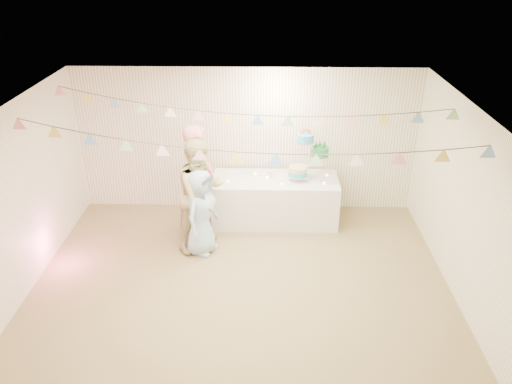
{
  "coord_description": "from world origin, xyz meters",
  "views": [
    {
      "loc": [
        0.36,
        -5.75,
        4.47
      ],
      "look_at": [
        0.2,
        0.8,
        1.15
      ],
      "focal_mm": 35.0,
      "sensor_mm": 36.0,
      "label": 1
    }
  ],
  "objects_px": {
    "person_adult_a": "(200,183)",
    "person_child": "(201,212)",
    "cake_stand": "(308,159)",
    "table": "(275,200)",
    "person_adult_b": "(201,195)"
  },
  "relations": [
    {
      "from": "person_child",
      "to": "person_adult_b",
      "type": "bearing_deg",
      "value": 25.41
    },
    {
      "from": "cake_stand",
      "to": "person_adult_a",
      "type": "relative_size",
      "value": 0.43
    },
    {
      "from": "table",
      "to": "person_child",
      "type": "xyz_separation_m",
      "value": [
        -1.16,
        -1.01,
        0.3
      ]
    },
    {
      "from": "table",
      "to": "cake_stand",
      "type": "bearing_deg",
      "value": 5.19
    },
    {
      "from": "person_adult_a",
      "to": "cake_stand",
      "type": "bearing_deg",
      "value": -68.71
    },
    {
      "from": "person_adult_b",
      "to": "person_adult_a",
      "type": "bearing_deg",
      "value": 48.3
    },
    {
      "from": "cake_stand",
      "to": "person_adult_a",
      "type": "height_order",
      "value": "person_adult_a"
    },
    {
      "from": "person_adult_a",
      "to": "person_child",
      "type": "height_order",
      "value": "person_adult_a"
    },
    {
      "from": "table",
      "to": "person_adult_a",
      "type": "xyz_separation_m",
      "value": [
        -1.22,
        -0.53,
        0.58
      ]
    },
    {
      "from": "person_child",
      "to": "person_adult_a",
      "type": "bearing_deg",
      "value": 30.88
    },
    {
      "from": "cake_stand",
      "to": "person_child",
      "type": "xyz_separation_m",
      "value": [
        -1.71,
        -1.06,
        -0.46
      ]
    },
    {
      "from": "table",
      "to": "cake_stand",
      "type": "height_order",
      "value": "cake_stand"
    },
    {
      "from": "cake_stand",
      "to": "person_adult_b",
      "type": "distance_m",
      "value": 1.95
    },
    {
      "from": "person_adult_a",
      "to": "person_adult_b",
      "type": "xyz_separation_m",
      "value": [
        0.06,
        -0.3,
        -0.06
      ]
    },
    {
      "from": "table",
      "to": "cake_stand",
      "type": "xyz_separation_m",
      "value": [
        0.55,
        0.05,
        0.77
      ]
    }
  ]
}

